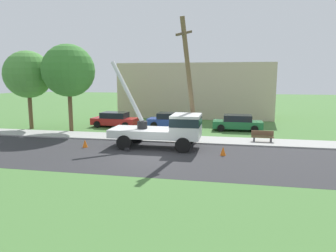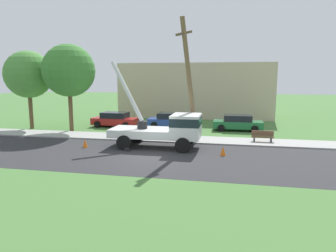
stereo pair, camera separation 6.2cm
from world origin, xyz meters
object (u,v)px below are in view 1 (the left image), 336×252
Objects in this scene: parked_sedan_red at (115,119)px; roadside_tree_near at (28,75)px; traffic_cone_ahead at (223,151)px; utility_truck at (167,128)px; park_bench at (262,137)px; traffic_cone_behind at (85,143)px; leaning_utility_pole at (189,81)px; parked_sedan_green at (238,123)px; parked_sedan_blue at (171,120)px; traffic_cone_curbside at (182,141)px; roadside_tree_far at (69,71)px.

roadside_tree_near is (-7.29, -2.64, 4.32)m from parked_sedan_red.
parked_sedan_red is at bearing 139.01° from traffic_cone_ahead.
utility_truck is 15.52m from roadside_tree_near.
traffic_cone_behind is at bearing -162.04° from park_bench.
traffic_cone_ahead is at bearing -2.31° from traffic_cone_behind.
leaning_utility_pole is 8.47m from traffic_cone_behind.
parked_sedan_green is (1.06, 9.43, 0.43)m from traffic_cone_ahead.
utility_truck is at bearing -121.10° from parked_sedan_green.
parked_sedan_green is at bearing 58.90° from utility_truck.
parked_sedan_blue is 2.77× the size of park_bench.
traffic_cone_ahead and traffic_cone_curbside have the same top height.
roadside_tree_near is (-14.97, 4.26, 4.75)m from traffic_cone_curbside.
park_bench is at bearing 24.39° from utility_truck.
traffic_cone_ahead is 0.35× the size of park_bench.
traffic_cone_ahead is 0.13× the size of parked_sedan_green.
parked_sedan_green reaches higher than traffic_cone_ahead.
parked_sedan_red and parked_sedan_blue have the same top height.
traffic_cone_behind is 8.80m from roadside_tree_far.
parked_sedan_green is 2.75× the size of park_bench.
parked_sedan_green is at bearing 12.32° from roadside_tree_far.
parked_sedan_green is at bearing -3.55° from parked_sedan_blue.
traffic_cone_ahead is 9.47m from traffic_cone_behind.
roadside_tree_near is (-15.45, 3.98, 0.49)m from leaning_utility_pole.
leaning_utility_pole is 2.01× the size of parked_sedan_green.
traffic_cone_curbside is at bearing -149.76° from leaning_utility_pole.
traffic_cone_behind is at bearing -82.26° from parked_sedan_red.
utility_truck is 0.94× the size of roadside_tree_near.
parked_sedan_red is (-8.16, 6.62, -3.83)m from leaning_utility_pole.
traffic_cone_behind is at bearing -139.28° from parked_sedan_green.
parked_sedan_red is at bearing 130.91° from utility_truck.
roadside_tree_near is at bearing 174.55° from roadside_tree_far.
roadside_tree_far is (-13.65, 6.22, 5.08)m from traffic_cone_ahead.
park_bench is 21.34m from roadside_tree_near.
parked_sedan_red is at bearing -174.26° from parked_sedan_blue.
parked_sedan_red and parked_sedan_green have the same top height.
park_bench is at bearing -6.53° from roadside_tree_far.
parked_sedan_green is (4.04, 7.06, 0.43)m from traffic_cone_curbside.
parked_sedan_green reaches higher than park_bench.
utility_truck is 1.73m from traffic_cone_curbside.
roadside_tree_near reaches higher than traffic_cone_curbside.
parked_sedan_green reaches higher than traffic_cone_curbside.
traffic_cone_behind is at bearing -170.16° from utility_truck.
utility_truck is at bearing -26.30° from roadside_tree_far.
traffic_cone_behind is (-9.46, 0.38, 0.00)m from traffic_cone_ahead.
roadside_tree_near is at bearing 143.64° from traffic_cone_behind.
traffic_cone_behind is 0.35× the size of park_bench.
traffic_cone_curbside is (-0.48, -0.28, -4.26)m from leaning_utility_pole.
leaning_utility_pole is 11.73m from roadside_tree_far.
parked_sedan_blue is 9.66m from park_bench.
park_bench is at bearing -20.13° from parked_sedan_red.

